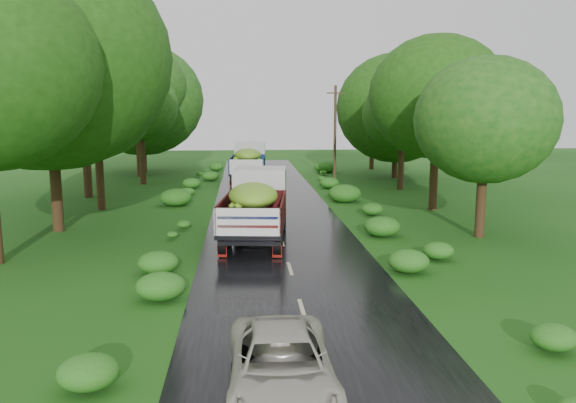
{
  "coord_description": "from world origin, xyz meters",
  "views": [
    {
      "loc": [
        -1.6,
        -14.82,
        5.55
      ],
      "look_at": [
        0.26,
        8.1,
        1.7
      ],
      "focal_mm": 35.0,
      "sensor_mm": 36.0,
      "label": 1
    }
  ],
  "objects": [
    {
      "name": "road_lines",
      "position": [
        0.0,
        6.0,
        0.02
      ],
      "size": [
        0.12,
        69.6,
        0.0
      ],
      "color": "#BFB78C",
      "rests_on": "road"
    },
    {
      "name": "road",
      "position": [
        0.0,
        5.0,
        0.01
      ],
      "size": [
        6.5,
        80.0,
        0.02
      ],
      "primitive_type": "cube",
      "color": "black",
      "rests_on": "ground"
    },
    {
      "name": "trees_right",
      "position": [
        9.56,
        21.93,
        5.4
      ],
      "size": [
        5.84,
        30.49,
        7.84
      ],
      "color": "black",
      "rests_on": "ground"
    },
    {
      "name": "utility_pole",
      "position": [
        5.05,
        25.31,
        3.67
      ],
      "size": [
        1.25,
        0.2,
        7.12
      ],
      "rotation": [
        0.0,
        0.0,
        -0.01
      ],
      "color": "#382616",
      "rests_on": "ground"
    },
    {
      "name": "truck_near",
      "position": [
        -1.04,
        8.57,
        1.61
      ],
      "size": [
        3.12,
        7.0,
        2.85
      ],
      "rotation": [
        0.0,
        0.0,
        -0.11
      ],
      "color": "black",
      "rests_on": "ground"
    },
    {
      "name": "shrubs",
      "position": [
        0.0,
        14.0,
        0.35
      ],
      "size": [
        11.9,
        44.0,
        0.7
      ],
      "color": "#226718",
      "rests_on": "ground"
    },
    {
      "name": "car",
      "position": [
        -0.9,
        -4.71,
        0.63
      ],
      "size": [
        2.06,
        4.43,
        1.23
      ],
      "primitive_type": "imported",
      "rotation": [
        0.0,
        0.0,
        -0.01
      ],
      "color": "beige",
      "rests_on": "road"
    },
    {
      "name": "trees_left",
      "position": [
        -10.18,
        21.03,
        6.91
      ],
      "size": [
        6.17,
        33.67,
        10.26
      ],
      "color": "black",
      "rests_on": "ground"
    },
    {
      "name": "ground",
      "position": [
        0.0,
        0.0,
        0.0
      ],
      "size": [
        120.0,
        120.0,
        0.0
      ],
      "primitive_type": "plane",
      "color": "#16470F",
      "rests_on": "ground"
    },
    {
      "name": "truck_far",
      "position": [
        -1.13,
        27.57,
        1.62
      ],
      "size": [
        2.84,
        6.96,
        2.87
      ],
      "rotation": [
        0.0,
        0.0,
        -0.06
      ],
      "color": "black",
      "rests_on": "ground"
    }
  ]
}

